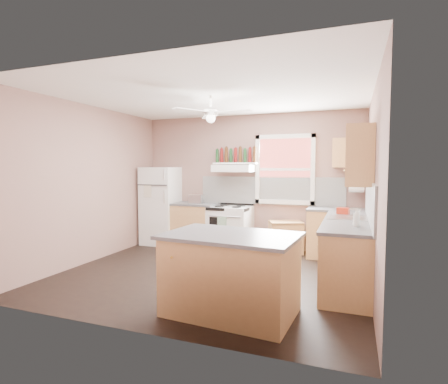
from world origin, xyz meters
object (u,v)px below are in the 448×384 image
(refrigerator, at_px, (161,206))
(toaster, at_px, (196,199))
(island, at_px, (231,275))
(cart, at_px, (286,237))
(stove, at_px, (230,228))

(refrigerator, xyz_separation_m, toaster, (0.84, -0.03, 0.17))
(toaster, relative_size, island, 0.20)
(cart, xyz_separation_m, island, (-0.07, -2.99, 0.13))
(refrigerator, relative_size, island, 1.18)
(stove, distance_m, island, 3.11)
(refrigerator, xyz_separation_m, island, (2.60, -2.90, -0.39))
(toaster, xyz_separation_m, island, (1.76, -2.87, -0.56))
(toaster, distance_m, island, 3.41)
(toaster, xyz_separation_m, stove, (0.72, 0.07, -0.56))
(toaster, height_order, island, toaster)
(cart, bearing_deg, refrigerator, 158.36)
(refrigerator, relative_size, stove, 1.91)
(stove, xyz_separation_m, island, (1.03, -2.94, 0.00))
(cart, bearing_deg, toaster, 160.05)
(refrigerator, bearing_deg, stove, -0.64)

